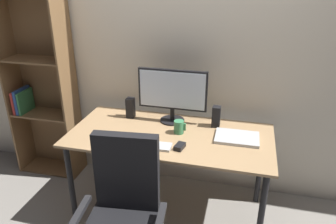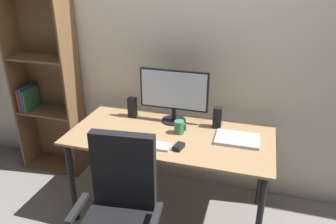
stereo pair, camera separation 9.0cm
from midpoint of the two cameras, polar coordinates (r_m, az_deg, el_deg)
The scene contains 13 objects.
ground_plane at distance 2.89m, azimuth 1.31°, elevation -17.04°, with size 12.00×12.00×0.00m, color gray.
back_wall at distance 2.77m, azimuth 4.61°, elevation 11.51°, with size 6.40×0.10×2.60m, color beige.
desk at distance 2.51m, azimuth 1.44°, elevation -5.60°, with size 1.54×0.74×0.74m.
monitor at distance 2.57m, azimuth 2.04°, elevation 3.46°, with size 0.56×0.20×0.44m.
keyboard at distance 2.30m, azimuth -2.05°, elevation -5.85°, with size 0.29×0.11×0.02m, color #B7BABC.
mouse at distance 2.27m, azimuth 3.05°, elevation -6.15°, with size 0.06×0.10×0.03m, color black.
coffee_mug at distance 2.46m, azimuth 3.06°, elevation -2.69°, with size 0.09×0.08×0.10m.
laptop at distance 2.44m, azimuth 13.18°, elevation -4.67°, with size 0.32×0.23×0.02m, color #B7BABC.
speaker_left at distance 2.74m, azimuth -5.35°, elevation 0.86°, with size 0.06×0.07×0.17m, color black.
speaker_right at distance 2.57m, azimuth 9.72°, elevation -0.95°, with size 0.06×0.07×0.17m, color black.
paper_sheet at distance 2.32m, azimuth -6.45°, elevation -5.96°, with size 0.21×0.30×0.00m, color white.
office_chair at distance 2.12m, azimuth -7.27°, elevation -18.84°, with size 0.54×0.54×1.01m.
bookshelf at distance 3.29m, azimuth -19.90°, elevation 4.37°, with size 0.61×0.28×1.77m.
Camera 2 is at (0.61, -2.09, 1.89)m, focal length 34.50 mm.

